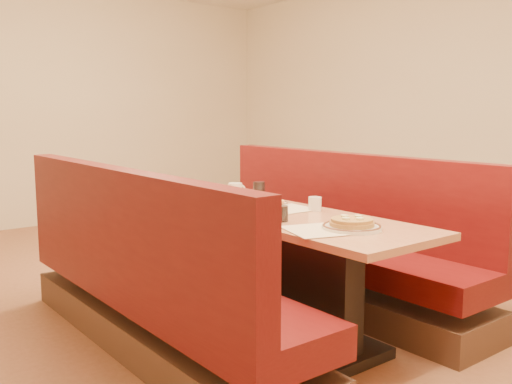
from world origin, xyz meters
TOP-DOWN VIEW (x-y plane):
  - ground at (0.00, 0.00)m, footprint 8.00×8.00m
  - room_envelope at (0.00, 0.00)m, footprint 6.04×8.04m
  - diner_table at (0.00, 0.00)m, footprint 0.70×2.50m
  - booth_left at (-0.73, 0.00)m, footprint 0.55×2.50m
  - booth_right at (0.73, 0.00)m, footprint 0.55×2.50m
  - placemat_near_left at (-0.12, -0.80)m, footprint 0.50×0.43m
  - placemat_near_right at (0.07, -0.21)m, footprint 0.39×0.30m
  - placemat_far_left at (-0.10, 0.88)m, footprint 0.41×0.33m
  - placemat_far_right at (0.12, 0.74)m, footprint 0.54×0.47m
  - pancake_plate at (-0.02, -0.86)m, footprint 0.30×0.30m
  - eggs_plate at (-0.17, -0.19)m, footprint 0.26×0.26m
  - extra_plate_mid at (0.16, -0.02)m, footprint 0.19×0.19m
  - extra_plate_far at (-0.05, 0.51)m, footprint 0.23×0.23m
  - coffee_mug_a at (0.22, -0.34)m, footprint 0.11×0.08m
  - coffee_mug_b at (-0.24, 0.30)m, footprint 0.12×0.08m
  - coffee_mug_c at (0.15, 0.38)m, footprint 0.14×0.10m
  - coffee_mug_d at (-0.06, 0.80)m, footprint 0.12×0.08m
  - soda_tumbler_near at (-0.16, -0.48)m, footprint 0.06×0.06m
  - soda_tumbler_mid at (0.28, 0.28)m, footprint 0.08×0.08m

SIDE VIEW (x-z plane):
  - ground at x=0.00m, z-range 0.00..0.00m
  - booth_left at x=-0.73m, z-range -0.16..0.89m
  - booth_right at x=0.73m, z-range -0.16..0.89m
  - diner_table at x=0.00m, z-range 0.00..0.75m
  - placemat_near_left at x=-0.12m, z-range 0.75..0.76m
  - placemat_near_right at x=0.07m, z-range 0.75..0.76m
  - placemat_far_left at x=-0.10m, z-range 0.75..0.76m
  - placemat_far_right at x=0.12m, z-range 0.75..0.76m
  - extra_plate_mid at x=0.16m, z-range 0.74..0.78m
  - eggs_plate at x=-0.17m, z-range 0.74..0.79m
  - extra_plate_far at x=-0.05m, z-range 0.74..0.79m
  - pancake_plate at x=-0.02m, z-range 0.74..0.81m
  - soda_tumbler_near at x=-0.16m, z-range 0.75..0.84m
  - coffee_mug_a at x=0.22m, z-range 0.75..0.84m
  - coffee_mug_b at x=-0.24m, z-range 0.75..0.84m
  - coffee_mug_d at x=-0.06m, z-range 0.75..0.84m
  - coffee_mug_c at x=0.15m, z-range 0.75..0.85m
  - soda_tumbler_mid at x=0.28m, z-range 0.75..0.86m
  - room_envelope at x=0.00m, z-range 0.52..3.34m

